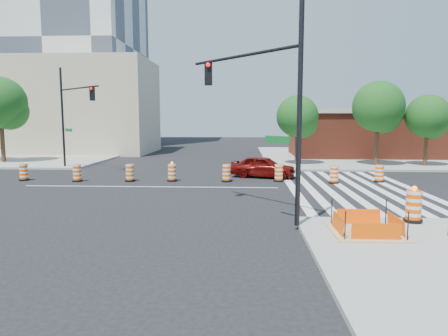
# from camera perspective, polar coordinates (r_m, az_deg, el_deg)

# --- Properties ---
(ground) EXTENTS (120.00, 120.00, 0.00)m
(ground) POSITION_cam_1_polar(r_m,az_deg,el_deg) (22.33, -10.51, -2.65)
(ground) COLOR black
(ground) RESTS_ON ground
(sidewalk_ne) EXTENTS (22.00, 22.00, 0.15)m
(sidewalk_ne) POSITION_cam_1_polar(r_m,az_deg,el_deg) (41.63, 20.80, 1.57)
(sidewalk_ne) COLOR gray
(sidewalk_ne) RESTS_ON ground
(sidewalk_nw) EXTENTS (22.00, 22.00, 0.15)m
(sidewalk_nw) POSITION_cam_1_polar(r_m,az_deg,el_deg) (45.84, -27.53, 1.69)
(sidewalk_nw) COLOR gray
(sidewalk_nw) RESTS_ON ground
(crosswalk_east) EXTENTS (6.75, 13.50, 0.01)m
(crosswalk_east) POSITION_cam_1_polar(r_m,az_deg,el_deg) (22.51, 17.79, -2.78)
(crosswalk_east) COLOR silver
(crosswalk_east) RESTS_ON ground
(lane_centerline) EXTENTS (14.00, 0.12, 0.01)m
(lane_centerline) POSITION_cam_1_polar(r_m,az_deg,el_deg) (22.33, -10.51, -2.64)
(lane_centerline) COLOR silver
(lane_centerline) RESTS_ON ground
(excavation_pit) EXTENTS (2.20, 2.20, 0.90)m
(excavation_pit) POSITION_cam_1_polar(r_m,az_deg,el_deg) (13.48, 19.68, -8.40)
(excavation_pit) COLOR tan
(excavation_pit) RESTS_ON ground
(brick_storefront) EXTENTS (16.50, 8.50, 4.60)m
(brick_storefront) POSITION_cam_1_polar(r_m,az_deg,el_deg) (41.50, 20.94, 4.65)
(brick_storefront) COLOR maroon
(brick_storefront) RESTS_ON ground
(beige_midrise) EXTENTS (14.00, 10.00, 10.00)m
(beige_midrise) POSITION_cam_1_polar(r_m,az_deg,el_deg) (46.68, -18.94, 8.24)
(beige_midrise) COLOR tan
(beige_midrise) RESTS_ON ground
(red_coupe) EXTENTS (4.37, 2.70, 1.39)m
(red_coupe) POSITION_cam_1_polar(r_m,az_deg,el_deg) (25.47, 5.59, 0.20)
(red_coupe) COLOR #5C0907
(red_coupe) RESTS_ON ground
(signal_pole_se) EXTENTS (3.99, 4.33, 7.61)m
(signal_pole_se) POSITION_cam_1_polar(r_m,az_deg,el_deg) (14.44, 5.84, 10.82)
(signal_pole_se) COLOR black
(signal_pole_se) RESTS_ON ground
(signal_pole_nw) EXTENTS (4.24, 3.76, 7.33)m
(signal_pole_nw) POSITION_cam_1_polar(r_m,az_deg,el_deg) (30.98, -20.97, 8.04)
(signal_pole_nw) COLOR black
(signal_pole_nw) RESTS_ON ground
(pit_drum) EXTENTS (0.65, 0.65, 1.27)m
(pit_drum) POSITION_cam_1_polar(r_m,az_deg,el_deg) (15.35, 25.44, -5.07)
(pit_drum) COLOR black
(pit_drum) RESTS_ON ground
(tree_north_b) EXTENTS (4.20, 4.20, 7.14)m
(tree_north_b) POSITION_cam_1_polar(r_m,az_deg,el_deg) (37.77, -29.24, 7.79)
(tree_north_b) COLOR #382314
(tree_north_b) RESTS_ON ground
(tree_north_c) EXTENTS (3.27, 3.27, 5.55)m
(tree_north_c) POSITION_cam_1_polar(r_m,az_deg,el_deg) (32.00, 10.48, 6.94)
(tree_north_c) COLOR #382314
(tree_north_c) RESTS_ON ground
(tree_north_d) EXTENTS (3.87, 3.87, 6.58)m
(tree_north_d) POSITION_cam_1_polar(r_m,az_deg,el_deg) (32.88, 21.23, 7.79)
(tree_north_d) COLOR #382314
(tree_north_d) RESTS_ON ground
(tree_north_e) EXTENTS (3.28, 3.26, 5.54)m
(tree_north_e) POSITION_cam_1_polar(r_m,az_deg,el_deg) (34.12, 27.13, 6.28)
(tree_north_e) COLOR #382314
(tree_north_e) RESTS_ON ground
(median_drum_1) EXTENTS (0.60, 0.60, 1.02)m
(median_drum_1) POSITION_cam_1_polar(r_m,az_deg,el_deg) (27.01, -26.70, -0.59)
(median_drum_1) COLOR black
(median_drum_1) RESTS_ON ground
(median_drum_2) EXTENTS (0.60, 0.60, 1.02)m
(median_drum_2) POSITION_cam_1_polar(r_m,az_deg,el_deg) (25.29, -20.24, -0.74)
(median_drum_2) COLOR black
(median_drum_2) RESTS_ON ground
(median_drum_3) EXTENTS (0.60, 0.60, 1.02)m
(median_drum_3) POSITION_cam_1_polar(r_m,az_deg,el_deg) (24.43, -13.29, -0.76)
(median_drum_3) COLOR black
(median_drum_3) RESTS_ON ground
(median_drum_4) EXTENTS (0.60, 0.60, 1.18)m
(median_drum_4) POSITION_cam_1_polar(r_m,az_deg,el_deg) (24.03, -7.43, -0.73)
(median_drum_4) COLOR black
(median_drum_4) RESTS_ON ground
(median_drum_5) EXTENTS (0.60, 0.60, 1.02)m
(median_drum_5) POSITION_cam_1_polar(r_m,az_deg,el_deg) (23.67, 0.36, -0.81)
(median_drum_5) COLOR black
(median_drum_5) RESTS_ON ground
(median_drum_6) EXTENTS (0.60, 0.60, 1.02)m
(median_drum_6) POSITION_cam_1_polar(r_m,az_deg,el_deg) (23.96, 7.83, -0.79)
(median_drum_6) COLOR black
(median_drum_6) RESTS_ON ground
(median_drum_7) EXTENTS (0.60, 0.60, 1.02)m
(median_drum_7) POSITION_cam_1_polar(r_m,az_deg,el_deg) (23.89, 15.45, -1.00)
(median_drum_7) COLOR black
(median_drum_7) RESTS_ON ground
(median_drum_8) EXTENTS (0.60, 0.60, 1.02)m
(median_drum_8) POSITION_cam_1_polar(r_m,az_deg,el_deg) (25.19, 21.31, -0.82)
(median_drum_8) COLOR black
(median_drum_8) RESTS_ON ground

